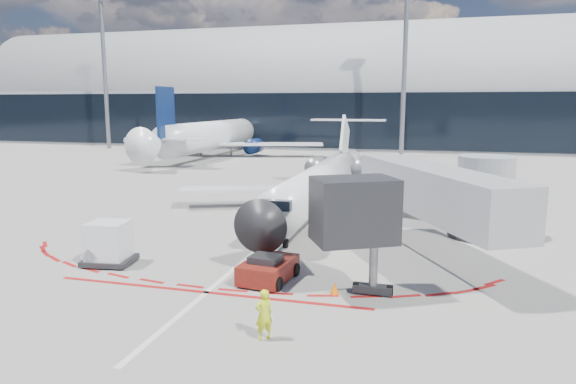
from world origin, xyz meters
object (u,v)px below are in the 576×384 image
(ramp_worker, at_px, (264,314))
(regional_jet, at_px, (322,181))
(uld_container, at_px, (109,243))
(pushback_tug, at_px, (268,269))

(ramp_worker, bearing_deg, regional_jet, -127.84)
(ramp_worker, bearing_deg, uld_container, -74.34)
(regional_jet, bearing_deg, pushback_tug, -87.61)
(pushback_tug, bearing_deg, ramp_worker, -67.28)
(pushback_tug, relative_size, ramp_worker, 2.76)
(regional_jet, bearing_deg, uld_container, -116.94)
(regional_jet, height_order, uld_container, regional_jet)
(pushback_tug, bearing_deg, regional_jet, 99.22)
(pushback_tug, xyz_separation_m, ramp_worker, (1.58, -5.55, 0.33))
(pushback_tug, distance_m, uld_container, 8.25)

